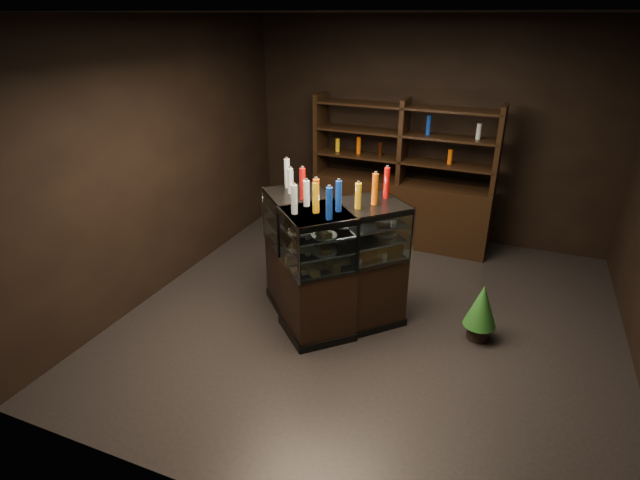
# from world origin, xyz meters

# --- Properties ---
(ground) EXTENTS (5.00, 5.00, 0.00)m
(ground) POSITION_xyz_m (0.00, 0.00, 0.00)
(ground) COLOR black
(ground) RESTS_ON ground
(room_shell) EXTENTS (5.02, 5.02, 3.01)m
(room_shell) POSITION_xyz_m (0.00, 0.00, 1.94)
(room_shell) COLOR black
(room_shell) RESTS_ON ground
(display_case) EXTENTS (1.67, 1.30, 1.32)m
(display_case) POSITION_xyz_m (-0.45, -0.23, 0.45)
(display_case) COLOR black
(display_case) RESTS_ON ground
(food_display) EXTENTS (1.31, 0.92, 0.41)m
(food_display) POSITION_xyz_m (-0.45, -0.24, 0.97)
(food_display) COLOR gold
(food_display) RESTS_ON display_case
(bottles_top) EXTENTS (1.13, 0.78, 0.30)m
(bottles_top) POSITION_xyz_m (-0.45, -0.23, 1.46)
(bottles_top) COLOR #D8590A
(bottles_top) RESTS_ON display_case
(potted_conifer) EXTENTS (0.32, 0.32, 0.69)m
(potted_conifer) POSITION_xyz_m (1.09, 0.04, 0.39)
(potted_conifer) COLOR black
(potted_conifer) RESTS_ON ground
(back_shelving) EXTENTS (2.49, 0.51, 2.00)m
(back_shelving) POSITION_xyz_m (-0.24, 2.05, 0.61)
(back_shelving) COLOR black
(back_shelving) RESTS_ON ground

